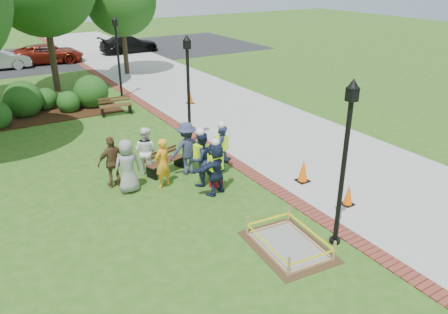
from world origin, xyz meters
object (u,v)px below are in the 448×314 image
lamp_near (345,153)px  bench_near (165,166)px  cone_front (348,195)px  hivis_worker_b (221,148)px  wet_concrete_pad (289,239)px  hivis_worker_a (216,167)px  hivis_worker_c (201,157)px

lamp_near → bench_near: bearing=107.8°
cone_front → hivis_worker_b: hivis_worker_b is taller
wet_concrete_pad → hivis_worker_a: 3.49m
bench_near → hivis_worker_c: 1.71m
wet_concrete_pad → cone_front: 2.95m
bench_near → hivis_worker_b: (1.62, -1.02, 0.67)m
cone_front → hivis_worker_c: size_ratio=0.35×
cone_front → lamp_near: size_ratio=0.16×
cone_front → hivis_worker_b: size_ratio=0.37×
lamp_near → hivis_worker_b: 5.31m
lamp_near → hivis_worker_a: 4.37m
lamp_near → hivis_worker_b: (-0.33, 5.07, -1.56)m
cone_front → hivis_worker_b: 4.41m
hivis_worker_c → lamp_near: bearing=-74.1°
lamp_near → hivis_worker_c: bearing=105.9°
cone_front → hivis_worker_a: bearing=137.7°
bench_near → lamp_near: 6.77m
hivis_worker_b → wet_concrete_pad: bearing=-100.1°
hivis_worker_c → cone_front: bearing=-48.7°
wet_concrete_pad → hivis_worker_c: 4.26m
wet_concrete_pad → hivis_worker_c: (-0.18, 4.19, 0.72)m
lamp_near → hivis_worker_c: lamp_near is taller
bench_near → hivis_worker_a: hivis_worker_a is taller
lamp_near → hivis_worker_a: bearing=107.8°
bench_near → hivis_worker_b: 2.03m
cone_front → lamp_near: 3.00m
hivis_worker_a → hivis_worker_b: size_ratio=0.99×
wet_concrete_pad → lamp_near: (1.15, -0.46, 2.25)m
wet_concrete_pad → hivis_worker_c: bearing=92.4°
lamp_near → hivis_worker_a: (-1.25, 3.88, -1.57)m
hivis_worker_c → hivis_worker_a: bearing=-84.0°
lamp_near → hivis_worker_a: lamp_near is taller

